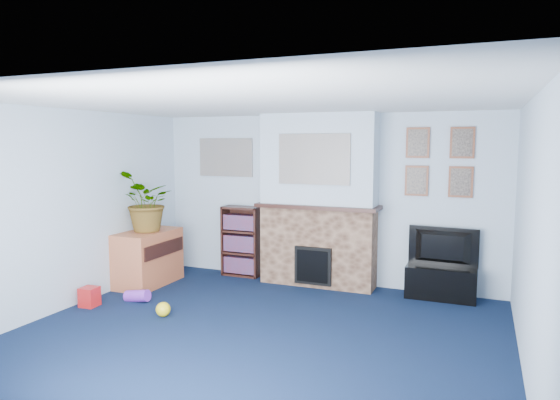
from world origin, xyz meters
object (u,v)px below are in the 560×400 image
at_px(tv_stand, 441,281).
at_px(bookshelf, 242,243).
at_px(sideboard, 148,260).
at_px(television, 442,248).

relative_size(tv_stand, bookshelf, 0.83).
distance_m(tv_stand, sideboard, 4.00).
relative_size(tv_stand, television, 1.00).
xyz_separation_m(television, sideboard, (-3.91, -0.89, -0.31)).
bearing_deg(television, bookshelf, 2.52).
bearing_deg(television, sideboard, 16.43).
distance_m(television, sideboard, 4.02).
bearing_deg(tv_stand, television, 90.00).
distance_m(tv_stand, television, 0.44).
bearing_deg(television, tv_stand, 93.65).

